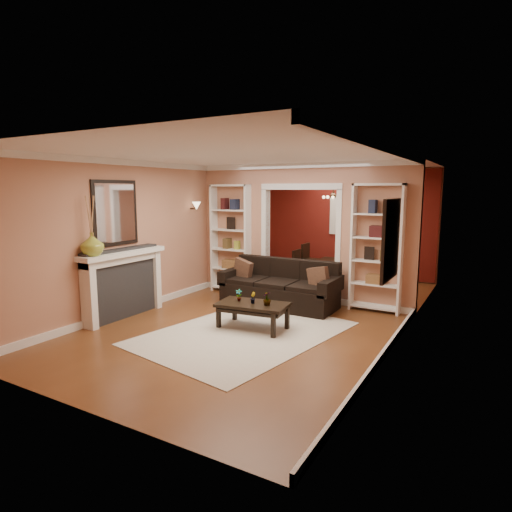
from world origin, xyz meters
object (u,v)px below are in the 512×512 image
Objects in this scene: bookshelf_right at (377,248)px; dining_table at (331,273)px; bookshelf_left at (231,239)px; fireplace at (125,284)px; coffee_table at (253,316)px; sofa at (279,284)px.

bookshelf_right is 2.54m from dining_table.
bookshelf_left is 1.58× the size of dining_table.
fireplace is at bearing -102.05° from bookshelf_left.
bookshelf_left is 3.10m from bookshelf_right.
bookshelf_left reaches higher than coffee_table.
bookshelf_right is 1.35× the size of fireplace.
coffee_table is 2.32m from fireplace.
fireplace is (-1.99, -1.95, 0.15)m from sofa.
sofa is at bearing 91.97° from coffee_table.
sofa is at bearing 44.39° from fireplace.
bookshelf_right is at bearing 0.00° from bookshelf_left.
bookshelf_right is at bearing 47.05° from coffee_table.
fireplace reaches higher than dining_table.
coffee_table is (0.23, -1.40, -0.23)m from sofa.
sofa reaches higher than coffee_table.
bookshelf_left reaches higher than dining_table.
fireplace is 1.17× the size of dining_table.
dining_table is at bearing 63.92° from fireplace.
fireplace reaches higher than sofa.
bookshelf_left reaches higher than fireplace.
bookshelf_right is (3.10, 0.00, 0.00)m from bookshelf_left.
sofa is 0.97× the size of bookshelf_left.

